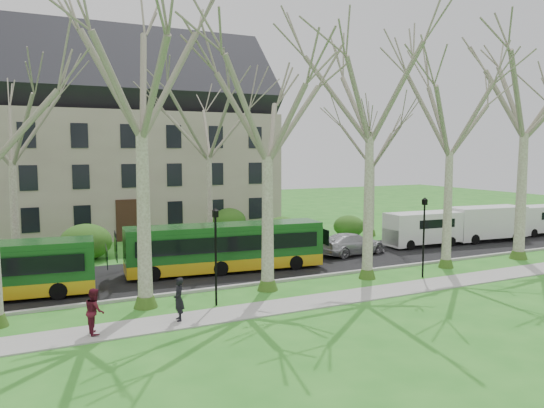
{
  "coord_description": "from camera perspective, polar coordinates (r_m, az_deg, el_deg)",
  "views": [
    {
      "loc": [
        -13.96,
        -22.97,
        6.96
      ],
      "look_at": [
        -1.25,
        3.0,
        4.01
      ],
      "focal_mm": 35.0,
      "sensor_mm": 36.0,
      "label": 1
    }
  ],
  "objects": [
    {
      "name": "pedestrian_a",
      "position": [
        22.13,
        -9.99,
        -10.04
      ],
      "size": [
        0.46,
        0.67,
        1.76
      ],
      "primitive_type": "imported",
      "rotation": [
        0.0,
        0.0,
        -1.63
      ],
      "color": "black",
      "rests_on": "sidewalk"
    },
    {
      "name": "pedestrian_b",
      "position": [
        21.39,
        -18.55,
        -10.85
      ],
      "size": [
        0.69,
        0.87,
        1.74
      ],
      "primitive_type": "imported",
      "rotation": [
        0.0,
        0.0,
        1.61
      ],
      "color": "#4F1220",
      "rests_on": "sidewalk"
    },
    {
      "name": "tree_row_far",
      "position": [
        36.25,
        -5.7,
        4.29
      ],
      "size": [
        33.0,
        7.0,
        12.0
      ],
      "color": "gray",
      "rests_on": "ground"
    },
    {
      "name": "ground",
      "position": [
        27.77,
        5.1,
        -8.71
      ],
      "size": [
        120.0,
        120.0,
        0.0
      ],
      "primitive_type": "plane",
      "color": "#2A7722",
      "rests_on": "ground"
    },
    {
      "name": "van_b",
      "position": [
        43.48,
        22.07,
        -1.99
      ],
      "size": [
        6.18,
        2.8,
        2.61
      ],
      "primitive_type": null,
      "rotation": [
        0.0,
        0.0,
        -0.11
      ],
      "color": "silver",
      "rests_on": "road"
    },
    {
      "name": "sedan",
      "position": [
        35.55,
        8.55,
        -4.25
      ],
      "size": [
        5.14,
        2.65,
        1.43
      ],
      "primitive_type": "imported",
      "rotation": [
        0.0,
        0.0,
        1.71
      ],
      "color": "#B1B0B5",
      "rests_on": "road"
    },
    {
      "name": "tree_row_verge",
      "position": [
        27.14,
        4.91,
        5.9
      ],
      "size": [
        49.0,
        7.0,
        14.0
      ],
      "color": "gray",
      "rests_on": "ground"
    },
    {
      "name": "van_c",
      "position": [
        48.62,
        26.94,
        -1.56
      ],
      "size": [
        5.54,
        2.36,
        2.36
      ],
      "primitive_type": null,
      "rotation": [
        0.0,
        0.0,
        -0.07
      ],
      "color": "silver",
      "rests_on": "road"
    },
    {
      "name": "van_a",
      "position": [
        39.63,
        15.92,
        -2.63
      ],
      "size": [
        5.7,
        2.4,
        2.43
      ],
      "primitive_type": null,
      "rotation": [
        0.0,
        0.0,
        -0.07
      ],
      "color": "silver",
      "rests_on": "road"
    },
    {
      "name": "sidewalk",
      "position": [
        25.73,
        8.03,
        -9.85
      ],
      "size": [
        70.0,
        2.0,
        0.06
      ],
      "primitive_type": "cube",
      "color": "gray",
      "rests_on": "ground"
    },
    {
      "name": "hedges",
      "position": [
        38.58,
        -11.84,
        -3.18
      ],
      "size": [
        30.6,
        8.6,
        2.0
      ],
      "color": "#1F5016",
      "rests_on": "ground"
    },
    {
      "name": "building",
      "position": [
        47.65,
        -16.58,
        6.93
      ],
      "size": [
        26.5,
        12.2,
        16.0
      ],
      "color": "gray",
      "rests_on": "ground"
    },
    {
      "name": "bus_follow",
      "position": [
        30.4,
        -5.03,
        -4.63
      ],
      "size": [
        11.34,
        3.53,
        2.79
      ],
      "primitive_type": null,
      "rotation": [
        0.0,
        0.0,
        -0.11
      ],
      "color": "#154B19",
      "rests_on": "road"
    },
    {
      "name": "lamp_row",
      "position": [
        26.4,
        6.28,
        -3.77
      ],
      "size": [
        36.22,
        0.22,
        4.3
      ],
      "color": "black",
      "rests_on": "ground"
    },
    {
      "name": "curb",
      "position": [
        29.0,
        3.56,
        -7.92
      ],
      "size": [
        80.0,
        0.25,
        0.14
      ],
      "primitive_type": "cube",
      "color": "#A5A39E",
      "rests_on": "ground"
    },
    {
      "name": "road",
      "position": [
        32.46,
        0.04,
        -6.49
      ],
      "size": [
        80.0,
        8.0,
        0.06
      ],
      "primitive_type": "cube",
      "color": "black",
      "rests_on": "ground"
    }
  ]
}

